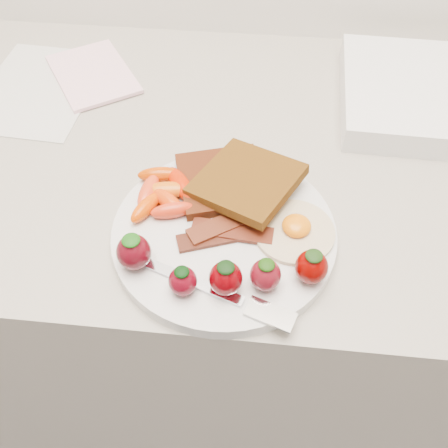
# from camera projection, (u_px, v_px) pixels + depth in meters

# --- Properties ---
(counter) EXTENTS (2.00, 0.60, 0.90)m
(counter) POSITION_uv_depth(u_px,v_px,m) (220.00, 302.00, 1.07)
(counter) COLOR gray
(counter) RESTS_ON ground
(plate) EXTENTS (0.27, 0.27, 0.02)m
(plate) POSITION_uv_depth(u_px,v_px,m) (224.00, 234.00, 0.60)
(plate) COLOR silver
(plate) RESTS_ON counter
(toast_lower) EXTENTS (0.13, 0.13, 0.01)m
(toast_lower) POSITION_uv_depth(u_px,v_px,m) (222.00, 181.00, 0.64)
(toast_lower) COLOR #461607
(toast_lower) RESTS_ON plate
(toast_upper) EXTENTS (0.15, 0.15, 0.03)m
(toast_upper) POSITION_uv_depth(u_px,v_px,m) (247.00, 181.00, 0.62)
(toast_upper) COLOR black
(toast_upper) RESTS_ON toast_lower
(fried_egg) EXTENTS (0.11, 0.11, 0.02)m
(fried_egg) POSITION_uv_depth(u_px,v_px,m) (295.00, 230.00, 0.59)
(fried_egg) COLOR white
(fried_egg) RESTS_ON plate
(bacon_strips) EXTENTS (0.12, 0.08, 0.01)m
(bacon_strips) POSITION_uv_depth(u_px,v_px,m) (226.00, 230.00, 0.59)
(bacon_strips) COLOR black
(bacon_strips) RESTS_ON plate
(baby_carrots) EXTENTS (0.09, 0.10, 0.02)m
(baby_carrots) POSITION_uv_depth(u_px,v_px,m) (164.00, 193.00, 0.62)
(baby_carrots) COLOR #E3600D
(baby_carrots) RESTS_ON plate
(strawberries) EXTENTS (0.23, 0.06, 0.05)m
(strawberries) POSITION_uv_depth(u_px,v_px,m) (221.00, 268.00, 0.54)
(strawberries) COLOR #49060F
(strawberries) RESTS_ON plate
(fork) EXTENTS (0.18, 0.08, 0.00)m
(fork) POSITION_uv_depth(u_px,v_px,m) (226.00, 295.00, 0.54)
(fork) COLOR white
(fork) RESTS_ON plate
(paper_sheet) EXTENTS (0.19, 0.24, 0.00)m
(paper_sheet) POSITION_uv_depth(u_px,v_px,m) (38.00, 89.00, 0.80)
(paper_sheet) COLOR silver
(paper_sheet) RESTS_ON counter
(notepad) EXTENTS (0.19, 0.20, 0.01)m
(notepad) POSITION_uv_depth(u_px,v_px,m) (93.00, 74.00, 0.82)
(notepad) COLOR #FFC4D5
(notepad) RESTS_ON paper_sheet
(appliance) EXTENTS (0.31, 0.26, 0.04)m
(appliance) POSITION_uv_depth(u_px,v_px,m) (445.00, 97.00, 0.76)
(appliance) COLOR white
(appliance) RESTS_ON counter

